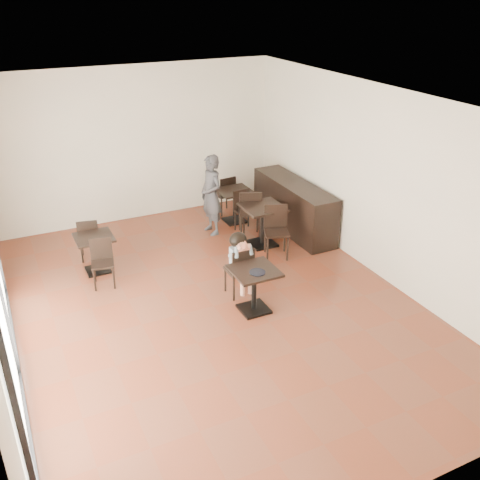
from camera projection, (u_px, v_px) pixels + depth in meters
floor at (213, 306)px, 8.47m from camera, size 6.00×8.00×0.01m
ceiling at (208, 102)px, 7.07m from camera, size 6.00×8.00×0.01m
wall_back at (136, 145)px, 11.01m from camera, size 6.00×0.01×3.20m
wall_front at (394, 379)px, 4.53m from camera, size 6.00×0.01×3.20m
wall_right at (376, 183)px, 8.94m from camera, size 0.01×8.00×3.20m
child_table at (254, 290)px, 8.21m from camera, size 0.68×0.68×0.72m
child_chair at (239, 270)px, 8.63m from camera, size 0.39×0.39×0.87m
child at (239, 264)px, 8.58m from camera, size 0.39×0.54×1.09m
plate at (257, 272)px, 7.97m from camera, size 0.24×0.24×0.01m
pizza_slice at (244, 247)px, 8.25m from camera, size 0.25×0.19×0.06m
adult_patron at (211, 195)px, 10.61m from camera, size 0.46×0.64×1.63m
cafe_table_mid at (263, 226)px, 10.28m from camera, size 0.98×0.98×0.80m
cafe_table_left at (96, 254)px, 9.35m from camera, size 0.75×0.75×0.68m
cafe_table_back at (235, 206)px, 11.31m from camera, size 0.75×0.75×0.71m
chair_mid_a at (250, 212)px, 10.69m from camera, size 0.56×0.56×0.97m
chair_mid_b at (277, 233)px, 9.80m from camera, size 0.56×0.56×0.97m
chair_left_a at (89, 238)px, 9.77m from camera, size 0.43×0.43×0.81m
chair_left_b at (103, 264)px, 8.88m from camera, size 0.43×0.43×0.81m
chair_back_a at (224, 194)px, 11.72m from camera, size 0.43×0.43×0.85m
chair_back_b at (246, 212)px, 10.83m from camera, size 0.43×0.43×0.85m
service_counter at (294, 206)px, 10.91m from camera, size 0.60×2.40×1.00m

